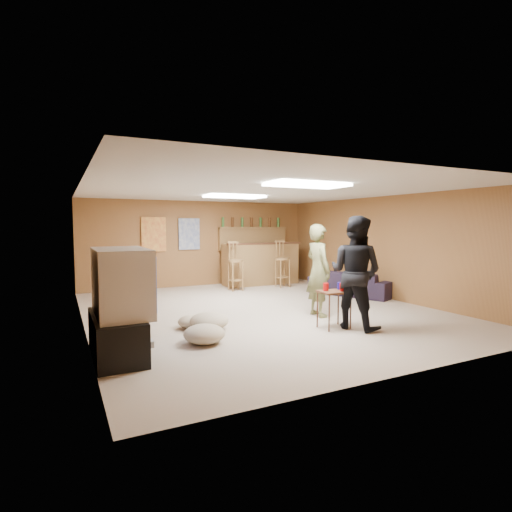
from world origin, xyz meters
name	(u,v)px	position (x,y,z in m)	size (l,w,h in m)	color
ground	(261,311)	(0.00, 0.00, 0.00)	(7.00, 7.00, 0.00)	tan
ceiling	(261,191)	(0.00, 0.00, 2.20)	(6.00, 7.00, 0.02)	silver
wall_back	(200,243)	(0.00, 3.50, 1.10)	(6.00, 0.02, 2.20)	brown
wall_front	(413,271)	(0.00, -3.50, 1.10)	(6.00, 0.02, 2.20)	brown
wall_left	(82,257)	(-3.00, 0.00, 1.10)	(0.02, 7.00, 2.20)	brown
wall_right	(384,247)	(3.00, 0.00, 1.10)	(0.02, 7.00, 2.20)	brown
tv_stand	(117,336)	(-2.72, -1.50, 0.25)	(0.55, 1.30, 0.50)	black
dvd_box	(136,341)	(-2.50, -1.50, 0.15)	(0.35, 0.50, 0.08)	#B2B2B7
tv_body	(121,282)	(-2.65, -1.50, 0.90)	(0.60, 1.10, 0.80)	#B2B2B7
tv_screen	(148,280)	(-2.34, -1.50, 0.90)	(0.02, 0.95, 0.65)	navy
bar_counter	(261,264)	(1.50, 2.95, 0.55)	(2.00, 0.60, 1.10)	brown
bar_lip	(265,243)	(1.50, 2.70, 1.10)	(2.10, 0.12, 0.05)	#412415
bar_shelf	(253,228)	(1.50, 3.40, 1.50)	(2.00, 0.18, 0.05)	brown
bar_backing	(253,239)	(1.50, 3.42, 1.20)	(2.00, 0.14, 0.60)	brown
poster_left	(154,234)	(-1.20, 3.46, 1.35)	(0.60, 0.03, 0.85)	#BF3F26
poster_right	(189,234)	(-0.30, 3.46, 1.35)	(0.55, 0.03, 0.80)	#334C99
folding_chair_stack	(122,273)	(-2.00, 3.30, 0.45)	(0.50, 0.14, 0.90)	#A0341D
ceiling_panel_front	(307,185)	(0.00, -1.50, 2.17)	(1.20, 0.60, 0.04)	white
ceiling_panel_back	(235,197)	(0.00, 1.20, 2.17)	(1.20, 0.60, 0.04)	white
person_olive	(318,270)	(0.71, -0.81, 0.80)	(0.58, 0.38, 1.60)	#67683C
person_black	(355,272)	(0.73, -1.74, 0.86)	(0.83, 0.65, 1.72)	black
sofa	(351,283)	(2.58, 0.57, 0.27)	(1.86, 0.73, 0.54)	black
tray_table	(334,309)	(0.44, -1.60, 0.29)	(0.44, 0.35, 0.58)	#412415
cup_red_near	(326,287)	(0.33, -1.54, 0.64)	(0.09, 0.09, 0.12)	red
cup_red_far	(343,287)	(0.54, -1.67, 0.64)	(0.09, 0.09, 0.12)	red
cup_blue	(340,286)	(0.61, -1.52, 0.63)	(0.08, 0.08, 0.11)	navy
bar_stool_left	(236,264)	(0.50, 2.31, 0.63)	(0.40, 0.40, 1.26)	brown
bar_stool_right	(283,261)	(1.80, 2.29, 0.66)	(0.42, 0.42, 1.32)	brown
cushion_near_tv	(209,321)	(-1.31, -0.85, 0.13)	(0.59, 0.59, 0.26)	tan
cushion_mid	(192,321)	(-1.51, -0.64, 0.10)	(0.45, 0.45, 0.20)	tan
cushion_far	(204,334)	(-1.60, -1.47, 0.13)	(0.56, 0.56, 0.25)	tan
bottle_row	(252,222)	(1.44, 3.38, 1.65)	(1.76, 0.08, 0.26)	#3F7233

